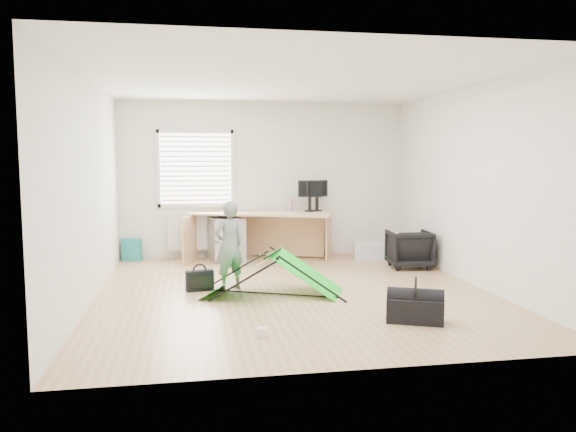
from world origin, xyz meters
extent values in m
plane|color=tan|center=(0.00, 0.00, 0.00)|extent=(5.50, 5.50, 0.00)
cube|color=silver|center=(0.00, 2.75, 1.35)|extent=(5.00, 0.02, 2.70)
cube|color=silver|center=(-1.20, 2.71, 1.55)|extent=(1.20, 0.06, 1.20)
cube|color=silver|center=(-1.20, 2.67, 0.45)|extent=(1.00, 0.12, 0.60)
cube|color=tan|center=(-0.13, 2.32, 0.41)|extent=(2.50, 1.53, 0.81)
cube|color=#AFB3B5|center=(-0.71, 2.39, 0.37)|extent=(0.63, 0.74, 0.73)
cube|color=black|center=(0.72, 2.35, 1.01)|extent=(0.42, 0.22, 0.39)
cube|color=black|center=(0.86, 2.41, 1.01)|extent=(0.41, 0.23, 0.39)
cube|color=beige|center=(0.29, 2.29, 0.82)|extent=(0.42, 0.16, 0.02)
cylinder|color=#A85E79|center=(0.38, 2.29, 0.93)|extent=(0.07, 0.07, 0.23)
imported|color=black|center=(2.09, 1.25, 0.30)|extent=(0.70, 0.72, 0.60)
imported|color=slate|center=(-0.81, 0.29, 0.59)|extent=(0.51, 0.44, 1.17)
cube|color=silver|center=(1.70, 2.09, 0.14)|extent=(0.55, 0.42, 0.28)
cube|color=teal|center=(-2.29, 2.63, 0.19)|extent=(0.34, 0.22, 0.37)
cube|color=black|center=(-1.20, 0.26, 0.13)|extent=(0.37, 0.18, 0.27)
cube|color=silver|center=(-0.63, -1.76, 0.04)|extent=(0.11, 0.11, 0.09)
cube|color=black|center=(1.03, -1.55, 0.13)|extent=(0.66, 0.51, 0.26)
camera|label=1|loc=(-1.30, -7.04, 1.74)|focal=35.00mm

